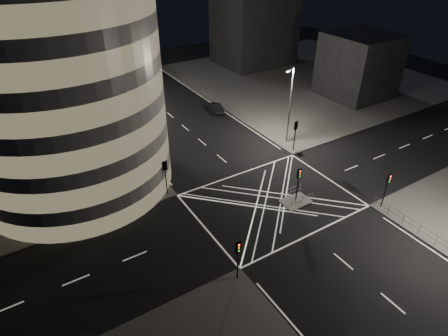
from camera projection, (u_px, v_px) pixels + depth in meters
ground at (271, 201)px, 39.22m from camera, size 120.00×120.00×0.00m
sidewalk_far_right at (305, 77)px, 71.33m from camera, size 42.00×42.00×0.15m
central_island at (295, 201)px, 38.99m from camera, size 3.00×2.00×0.15m
building_right_far at (254, 25)px, 75.20m from camera, size 14.00×12.00×15.00m
building_right_near at (359, 65)px, 61.17m from camera, size 10.00×10.00×10.00m
building_far_end at (78, 18)px, 74.05m from camera, size 18.00×8.00×18.00m
tree_a at (140, 152)px, 38.48m from camera, size 4.98×4.98×7.39m
tree_b at (120, 128)px, 42.69m from camera, size 4.51×4.51×7.26m
tree_c at (105, 110)px, 46.98m from camera, size 4.52×4.52×7.27m
tree_d at (91, 91)px, 50.97m from camera, size 4.31×4.31×7.70m
tree_e at (81, 83)px, 55.63m from camera, size 4.06×4.06×6.87m
traffic_signal_fl at (165, 171)px, 38.61m from camera, size 0.55×0.22×4.00m
traffic_signal_nl at (238, 253)px, 28.88m from camera, size 0.55×0.22×4.00m
traffic_signal_fr at (295, 131)px, 46.40m from camera, size 0.55×0.22×4.00m
traffic_signal_nr at (387, 184)px, 36.68m from camera, size 0.55×0.22×4.00m
traffic_signal_island at (298, 179)px, 37.46m from camera, size 0.55×0.22×4.00m
street_lamp_left_near at (138, 131)px, 40.62m from camera, size 1.25×0.25×10.00m
street_lamp_left_far at (92, 82)px, 53.49m from camera, size 1.25×0.25×10.00m
street_lamp_right_far at (290, 104)px, 46.84m from camera, size 1.25×0.25×10.00m
railing_near_right at (427, 235)px, 33.83m from camera, size 0.06×11.70×1.10m
railing_island_south at (302, 201)px, 38.01m from camera, size 2.80×0.06×1.10m
railing_island_north at (290, 192)px, 39.30m from camera, size 2.80×0.06×1.10m
sedan at (215, 108)px, 57.87m from camera, size 1.90×4.26×1.36m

